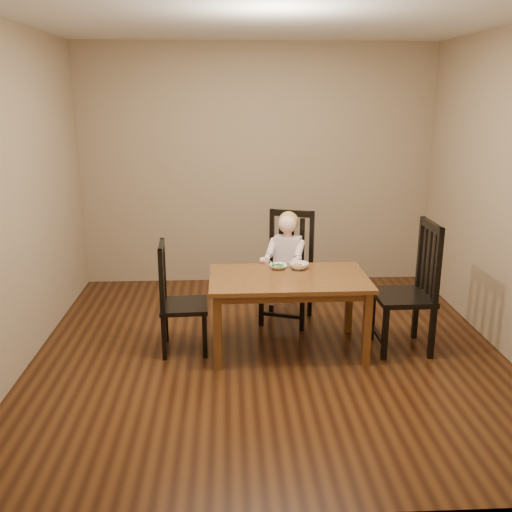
{
  "coord_description": "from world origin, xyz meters",
  "views": [
    {
      "loc": [
        -0.34,
        -4.51,
        2.16
      ],
      "look_at": [
        -0.1,
        0.25,
        0.79
      ],
      "focal_mm": 40.0,
      "sensor_mm": 36.0,
      "label": 1
    }
  ],
  "objects_px": {
    "toddler": "(287,256)",
    "bowl_peas": "(278,267)",
    "dining_table": "(288,285)",
    "chair_left": "(178,300)",
    "chair_right": "(410,290)",
    "bowl_veg": "(299,266)",
    "chair_child": "(288,269)"
  },
  "relations": [
    {
      "from": "chair_right",
      "to": "toddler",
      "type": "xyz_separation_m",
      "value": [
        -0.99,
        0.68,
        0.12
      ]
    },
    {
      "from": "toddler",
      "to": "bowl_peas",
      "type": "bearing_deg",
      "value": 93.08
    },
    {
      "from": "chair_right",
      "to": "toddler",
      "type": "bearing_deg",
      "value": 54.92
    },
    {
      "from": "toddler",
      "to": "bowl_peas",
      "type": "relative_size",
      "value": 3.7
    },
    {
      "from": "dining_table",
      "to": "chair_left",
      "type": "height_order",
      "value": "chair_left"
    },
    {
      "from": "bowl_peas",
      "to": "chair_right",
      "type": "bearing_deg",
      "value": -13.09
    },
    {
      "from": "bowl_veg",
      "to": "chair_child",
      "type": "bearing_deg",
      "value": 94.92
    },
    {
      "from": "dining_table",
      "to": "chair_left",
      "type": "bearing_deg",
      "value": 177.82
    },
    {
      "from": "chair_right",
      "to": "bowl_veg",
      "type": "xyz_separation_m",
      "value": [
        -0.93,
        0.24,
        0.15
      ]
    },
    {
      "from": "bowl_peas",
      "to": "chair_left",
      "type": "bearing_deg",
      "value": -167.54
    },
    {
      "from": "chair_right",
      "to": "bowl_peas",
      "type": "distance_m",
      "value": 1.15
    },
    {
      "from": "bowl_peas",
      "to": "dining_table",
      "type": "bearing_deg",
      "value": -73.22
    },
    {
      "from": "toddler",
      "to": "bowl_veg",
      "type": "bearing_deg",
      "value": 116.95
    },
    {
      "from": "dining_table",
      "to": "bowl_veg",
      "type": "relative_size",
      "value": 7.76
    },
    {
      "from": "dining_table",
      "to": "bowl_veg",
      "type": "xyz_separation_m",
      "value": [
        0.11,
        0.21,
        0.1
      ]
    },
    {
      "from": "chair_left",
      "to": "chair_right",
      "type": "bearing_deg",
      "value": 84.84
    },
    {
      "from": "dining_table",
      "to": "chair_right",
      "type": "relative_size",
      "value": 1.19
    },
    {
      "from": "toddler",
      "to": "bowl_peas",
      "type": "xyz_separation_m",
      "value": [
        -0.12,
        -0.42,
        0.03
      ]
    },
    {
      "from": "chair_right",
      "to": "toddler",
      "type": "distance_m",
      "value": 1.2
    },
    {
      "from": "chair_left",
      "to": "bowl_peas",
      "type": "xyz_separation_m",
      "value": [
        0.87,
        0.19,
        0.23
      ]
    },
    {
      "from": "chair_child",
      "to": "toddler",
      "type": "height_order",
      "value": "chair_child"
    },
    {
      "from": "dining_table",
      "to": "chair_right",
      "type": "xyz_separation_m",
      "value": [
        1.04,
        -0.03,
        -0.05
      ]
    },
    {
      "from": "chair_left",
      "to": "chair_right",
      "type": "height_order",
      "value": "chair_right"
    },
    {
      "from": "bowl_veg",
      "to": "bowl_peas",
      "type": "bearing_deg",
      "value": 175.71
    },
    {
      "from": "bowl_peas",
      "to": "bowl_veg",
      "type": "relative_size",
      "value": 0.89
    },
    {
      "from": "chair_right",
      "to": "bowl_peas",
      "type": "height_order",
      "value": "chair_right"
    },
    {
      "from": "toddler",
      "to": "bowl_veg",
      "type": "height_order",
      "value": "toddler"
    },
    {
      "from": "chair_right",
      "to": "bowl_veg",
      "type": "relative_size",
      "value": 6.54
    },
    {
      "from": "chair_child",
      "to": "chair_right",
      "type": "relative_size",
      "value": 0.95
    },
    {
      "from": "dining_table",
      "to": "chair_child",
      "type": "height_order",
      "value": "chair_child"
    },
    {
      "from": "chair_right",
      "to": "bowl_veg",
      "type": "height_order",
      "value": "chair_right"
    },
    {
      "from": "chair_left",
      "to": "toddler",
      "type": "height_order",
      "value": "chair_left"
    }
  ]
}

